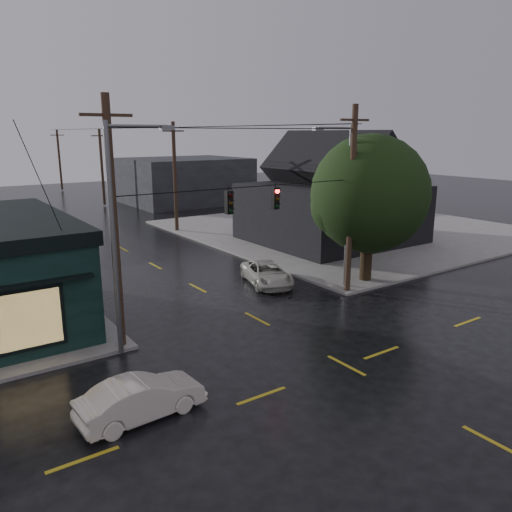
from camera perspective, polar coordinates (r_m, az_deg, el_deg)
ground_plane at (r=19.95m, az=10.26°, el=-12.20°), size 160.00×160.00×0.00m
sidewalk_ne at (r=47.04m, az=10.43°, el=3.11°), size 28.00×28.00×0.15m
ne_building at (r=40.81m, az=8.68°, el=7.80°), size 12.60×11.60×8.75m
corner_tree at (r=29.68m, az=12.86°, el=6.90°), size 6.84×6.84×8.55m
utility_pole_nw at (r=21.85m, az=-15.01°, el=-10.08°), size 2.00×0.32×10.15m
utility_pole_ne at (r=28.51m, az=10.35°, el=-4.11°), size 2.00×0.32×10.15m
utility_pole_far_a at (r=45.73m, az=-9.01°, el=2.77°), size 2.00×0.32×9.65m
utility_pole_far_b at (r=64.12m, az=-16.90°, el=5.51°), size 2.00×0.32×9.15m
utility_pole_far_c at (r=83.25m, az=-21.26°, el=6.98°), size 2.00×0.32×9.15m
span_signal_assembly at (r=23.20m, az=-0.38°, el=6.46°), size 13.00×0.48×1.23m
streetlight_nw at (r=21.15m, az=-15.12°, el=-10.91°), size 5.40×0.30×9.15m
streetlight_ne at (r=29.32m, az=10.08°, el=-3.59°), size 5.40×0.30×9.15m
bg_building_east at (r=64.61m, az=-8.13°, el=8.53°), size 14.00×12.00×5.60m
sedan_cream at (r=16.57m, az=-12.96°, el=-15.54°), size 4.08×1.62×1.32m
suv_silver at (r=29.38m, az=1.22°, el=-2.02°), size 3.40×5.05×1.28m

